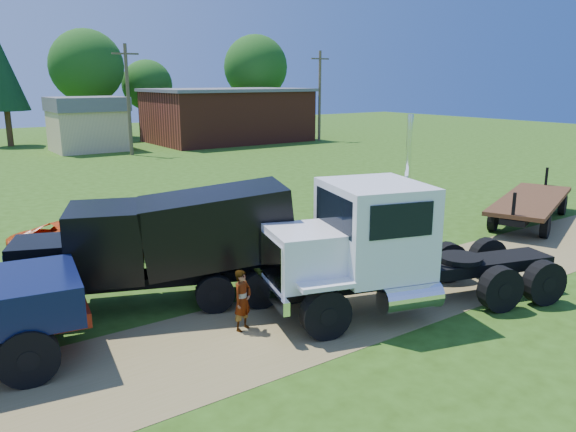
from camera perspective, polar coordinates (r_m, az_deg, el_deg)
ground at (r=16.29m, az=7.54°, el=-8.73°), size 140.00×140.00×0.00m
dirt_track at (r=16.29m, az=7.54°, el=-8.71°), size 120.00×4.20×0.01m
white_semi_tractor at (r=15.30m, az=9.06°, el=-3.13°), size 8.90×5.00×5.26m
black_dump_truck at (r=15.94m, az=-12.26°, el=-2.47°), size 7.74×4.76×3.32m
orange_pickup at (r=20.87m, az=-19.32°, el=-2.22°), size 5.32×2.50×1.47m
flatbed_trailer at (r=27.01m, az=23.43°, el=1.16°), size 7.98×5.00×1.97m
spectator_a at (r=14.27m, az=-4.64°, el=-8.54°), size 0.68×0.56×1.59m
spectator_b at (r=20.69m, az=-2.56°, el=-1.29°), size 0.98×0.88×1.66m
brick_building at (r=58.43m, az=-6.18°, el=10.17°), size 15.40×10.40×5.30m
tan_shed at (r=53.09m, az=-19.65°, el=8.87°), size 6.20×5.40×4.70m
utility_poles at (r=48.81m, az=-15.92°, el=11.47°), size 42.20×0.28×9.00m
tree_row at (r=61.20m, az=-25.02°, el=13.48°), size 57.72×12.46×11.57m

